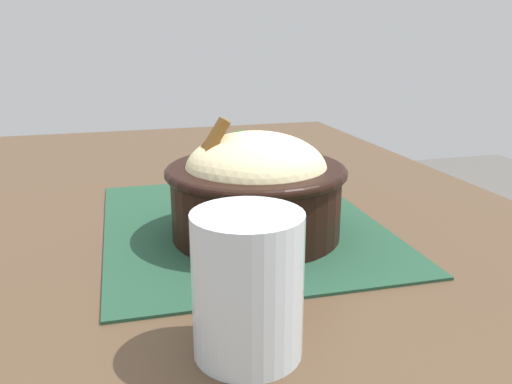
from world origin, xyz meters
name	(u,v)px	position (x,y,z in m)	size (l,w,h in m)	color
table	(218,280)	(0.00, 0.00, 0.68)	(1.36, 0.82, 0.76)	#4C3826
placemat	(241,224)	(-0.01, -0.03, 0.76)	(0.39, 0.32, 0.00)	#1E422D
bowl	(256,186)	(-0.05, -0.03, 0.82)	(0.20, 0.20, 0.13)	black
fork	(221,197)	(0.09, -0.03, 0.76)	(0.03, 0.14, 0.00)	silver
drinking_glass	(248,294)	(-0.27, 0.03, 0.80)	(0.08, 0.08, 0.11)	silver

